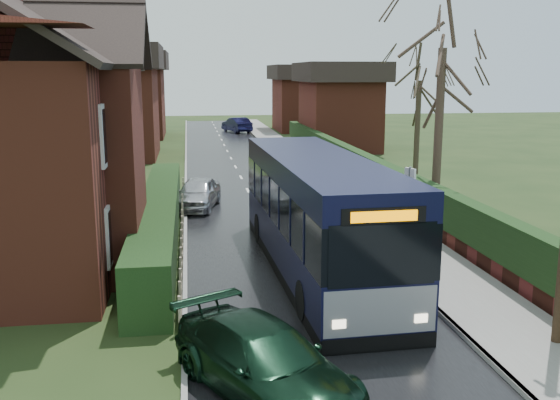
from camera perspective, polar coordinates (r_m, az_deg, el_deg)
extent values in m
plane|color=#30411C|center=(17.50, 1.45, -7.63)|extent=(140.00, 140.00, 0.00)
cube|color=black|center=(27.06, -2.16, -0.70)|extent=(6.00, 100.00, 0.02)
cube|color=slate|center=(27.81, 6.58, -0.30)|extent=(2.50, 100.00, 0.14)
cube|color=gray|center=(27.53, 4.17, -0.38)|extent=(0.12, 100.00, 0.14)
cube|color=gray|center=(26.90, -8.63, -0.81)|extent=(0.12, 100.00, 0.10)
cube|color=black|center=(21.88, -10.93, -1.74)|extent=(1.20, 16.00, 1.60)
cube|color=maroon|center=(28.20, 9.64, 0.25)|extent=(0.30, 50.00, 0.60)
cube|color=black|center=(28.04, 9.70, 2.05)|extent=(0.60, 50.00, 1.20)
cube|color=maroon|center=(18.68, -16.48, 2.61)|extent=(2.50, 4.00, 6.00)
cube|color=silver|center=(16.94, -15.28, -3.05)|extent=(0.08, 1.20, 1.60)
cube|color=black|center=(16.94, -15.18, -3.05)|extent=(0.03, 0.95, 1.35)
cube|color=silver|center=(16.49, -15.76, 5.72)|extent=(0.08, 1.20, 1.60)
cube|color=black|center=(16.49, -15.66, 5.73)|extent=(0.03, 0.95, 1.35)
cube|color=silver|center=(20.81, -14.02, -0.30)|extent=(0.08, 1.20, 1.60)
cube|color=black|center=(20.81, -13.93, -0.30)|extent=(0.03, 0.95, 1.35)
cube|color=silver|center=(20.45, -14.37, 6.85)|extent=(0.08, 1.20, 1.60)
cube|color=black|center=(20.45, -14.29, 6.85)|extent=(0.03, 0.95, 1.35)
cube|color=silver|center=(24.73, -13.15, 1.59)|extent=(0.08, 1.20, 1.60)
cube|color=black|center=(24.73, -13.08, 1.59)|extent=(0.03, 0.95, 1.35)
cube|color=silver|center=(24.43, -13.43, 7.61)|extent=(0.08, 1.20, 1.60)
cube|color=black|center=(24.42, -13.36, 7.61)|extent=(0.03, 0.95, 1.35)
cube|color=silver|center=(27.19, -12.73, 2.49)|extent=(0.08, 1.20, 1.60)
cube|color=black|center=(27.19, -12.67, 2.49)|extent=(0.03, 0.95, 1.35)
cube|color=silver|center=(26.91, -12.98, 7.97)|extent=(0.08, 1.20, 1.60)
cube|color=black|center=(26.91, -12.92, 7.97)|extent=(0.03, 0.95, 1.35)
cube|color=black|center=(18.31, 3.40, -3.72)|extent=(2.91, 11.24, 1.16)
cube|color=black|center=(18.04, 3.45, -0.08)|extent=(2.93, 11.24, 1.22)
cube|color=black|center=(17.87, 3.48, 2.89)|extent=(2.91, 11.24, 0.67)
cube|color=black|center=(18.53, 3.37, -5.98)|extent=(2.91, 11.24, 0.36)
cube|color=gray|center=(13.28, 9.11, -9.97)|extent=(2.44, 0.20, 1.01)
cube|color=black|center=(12.86, 9.33, -4.97)|extent=(2.28, 0.16, 1.32)
cube|color=black|center=(12.65, 9.45, -1.44)|extent=(1.78, 0.14, 0.36)
cube|color=#FF8C00|center=(12.62, 9.51, -1.48)|extent=(1.40, 0.09, 0.22)
cube|color=black|center=(13.54, 9.03, -12.71)|extent=(2.49, 0.22, 0.30)
cube|color=#FFF2CC|center=(13.05, 5.42, -11.24)|extent=(0.29, 0.06, 0.18)
cube|color=#FFF2CC|center=(13.61, 12.76, -10.50)|extent=(0.29, 0.06, 0.18)
cylinder|color=black|center=(14.89, 2.31, -9.17)|extent=(0.32, 0.98, 0.97)
cylinder|color=black|center=(15.53, 10.70, -8.48)|extent=(0.32, 0.98, 0.97)
cylinder|color=black|center=(21.61, -1.81, -2.55)|extent=(0.32, 0.98, 0.97)
cylinder|color=black|center=(22.05, 4.10, -2.29)|extent=(0.32, 0.98, 0.97)
imported|color=#BDBBC1|center=(27.03, -7.54, 0.62)|extent=(2.40, 4.16, 1.33)
imported|color=black|center=(11.58, -1.41, -14.57)|extent=(3.71, 4.85, 1.31)
imported|color=black|center=(61.75, -3.98, 6.88)|extent=(2.87, 4.68, 1.46)
cylinder|color=slate|center=(19.37, 11.66, -1.38)|extent=(0.09, 0.09, 2.99)
cube|color=white|center=(19.12, 11.81, 2.36)|extent=(0.22, 0.44, 0.34)
cube|color=white|center=(19.20, 11.76, 1.11)|extent=(0.19, 0.40, 0.30)
cylinder|color=#3A2B22|center=(24.08, 14.26, 5.41)|extent=(0.32, 0.32, 6.64)
cylinder|color=#32291D|center=(33.51, 12.42, 6.04)|extent=(0.29, 0.29, 5.36)
cylinder|color=#35281F|center=(35.02, -21.22, 6.70)|extent=(0.30, 0.30, 6.50)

